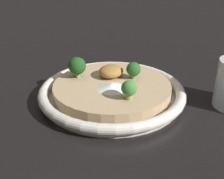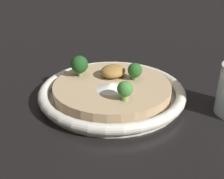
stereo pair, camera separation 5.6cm
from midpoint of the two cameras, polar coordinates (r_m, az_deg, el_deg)
ground_plane at (r=0.57m, az=-2.82°, el=-1.87°), size 6.00×6.00×0.00m
risotto_bowl at (r=0.57m, az=-2.85°, el=-0.41°), size 0.29×0.29×0.03m
cheese_sprinkle at (r=0.54m, az=-3.08°, el=0.63°), size 0.06×0.06×0.01m
crispy_onion_garnish at (r=0.59m, az=-2.94°, el=3.69°), size 0.06×0.05×0.02m
broccoli_back_left at (r=0.58m, az=-9.87°, el=4.65°), size 0.04×0.04×0.04m
broccoli_front_right at (r=0.57m, az=1.58°, el=4.02°), size 0.03×0.03×0.04m
broccoli_front at (r=0.49m, az=0.21°, el=0.04°), size 0.03×0.03×0.04m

